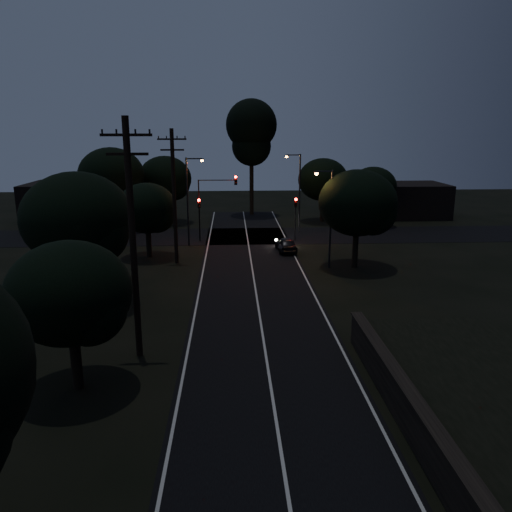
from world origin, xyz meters
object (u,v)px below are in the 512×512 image
tall_pine (251,132)px  signal_mast (217,196)px  streetlight_b (298,187)px  car (286,244)px  signal_right (296,211)px  utility_pole_mid (132,237)px  utility_pole_far (174,195)px  streetlight_a (189,195)px  signal_left (199,212)px  streetlight_c (329,212)px

tall_pine → signal_mast: tall_pine is taller
streetlight_b → car: size_ratio=2.10×
signal_right → signal_mast: 7.66m
utility_pole_mid → signal_mast: bearing=83.0°
utility_pole_far → streetlight_a: utility_pole_far is taller
streetlight_a → streetlight_b: same height
utility_pole_mid → streetlight_a: (0.69, 23.00, -1.10)m
streetlight_a → streetlight_b: 12.19m
signal_left → car: 9.37m
streetlight_a → utility_pole_mid: bearing=-91.7°
tall_pine → signal_left: size_ratio=3.42×
streetlight_a → streetlight_c: streetlight_a is taller
signal_left → signal_mast: (1.69, 0.00, 1.50)m
car → tall_pine: bearing=-87.5°
streetlight_b → signal_right: bearing=-100.0°
utility_pole_far → streetlight_b: (11.31, 12.00, -0.85)m
tall_pine → signal_left: tall_pine is taller
utility_pole_far → signal_right: (10.60, 7.99, -2.65)m
utility_pole_mid → utility_pole_far: size_ratio=1.05×
tall_pine → streetlight_a: tall_pine is taller
signal_mast → streetlight_a: (-2.39, -1.99, 0.30)m
signal_left → streetlight_b: 10.84m
streetlight_a → streetlight_c: size_ratio=1.07×
utility_pole_mid → signal_mast: 25.22m
tall_pine → signal_right: size_ratio=3.42×
utility_pole_mid → signal_right: bearing=67.0°
streetlight_b → streetlight_a: bearing=-150.5°
tall_pine → streetlight_c: size_ratio=1.87×
signal_mast → streetlight_a: streetlight_a is taller
utility_pole_mid → signal_mast: size_ratio=1.76×
utility_pole_mid → streetlight_b: 31.15m
signal_left → car: (7.80, -4.72, -2.19)m
signal_right → streetlight_b: size_ratio=0.51×
signal_mast → car: bearing=-37.7°
utility_pole_mid → car: (9.20, 20.27, -5.09)m
tall_pine → car: tall_pine is taller
signal_right → streetlight_a: size_ratio=0.51×
signal_left → streetlight_a: streetlight_a is taller
signal_mast → car: 8.56m
signal_right → streetlight_b: 4.45m
signal_mast → utility_pole_far: bearing=-111.1°
signal_mast → streetlight_a: bearing=-140.2°
streetlight_a → signal_mast: bearing=39.8°
signal_right → streetlight_c: bearing=-83.0°
streetlight_c → car: (-2.63, 5.27, -3.70)m
tall_pine → signal_mast: bearing=-104.6°
signal_right → streetlight_a: (-9.91, -1.99, 1.80)m
tall_pine → signal_right: tall_pine is taller
signal_left → signal_right: same height
utility_pole_far → tall_pine: (7.00, 23.00, 4.62)m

